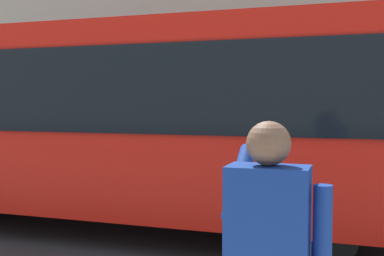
% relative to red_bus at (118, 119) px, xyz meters
% --- Properties ---
extents(ground_plane, '(60.00, 60.00, 0.00)m').
position_rel_red_bus_xyz_m(ground_plane, '(-2.09, 0.02, -1.68)').
color(ground_plane, '#2B2B2D').
extents(red_bus, '(9.05, 2.54, 3.08)m').
position_rel_red_bus_xyz_m(red_bus, '(0.00, 0.00, 0.00)').
color(red_bus, red).
rests_on(red_bus, ground_plane).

